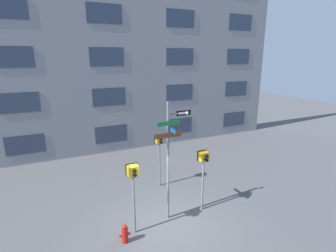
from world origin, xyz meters
name	(u,v)px	position (x,y,z in m)	size (l,w,h in m)	color
ground_plane	(167,226)	(0.00, 0.00, 0.00)	(60.00, 60.00, 0.00)	#515154
building_facade	(106,57)	(0.00, 8.68, 5.87)	(24.00, 0.64, 11.74)	gray
street_sign_pole	(170,152)	(0.30, 0.45, 2.65)	(1.38, 0.95, 4.45)	slate
pedestrian_signal_left	(133,180)	(-1.16, 0.17, 1.98)	(0.41, 0.40, 2.52)	slate
pedestrian_signal_right	(203,164)	(1.70, 0.40, 1.94)	(0.41, 0.40, 2.46)	slate
pedestrian_signal_across	(159,147)	(0.96, 2.93, 1.94)	(0.37, 0.40, 2.49)	slate
fire_hydrant	(125,234)	(-1.61, -0.17, 0.32)	(0.38, 0.22, 0.65)	red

